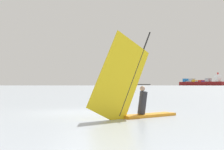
{
  "coord_description": "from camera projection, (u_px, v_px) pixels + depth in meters",
  "views": [
    {
      "loc": [
        9.33,
        -11.38,
        1.35
      ],
      "look_at": [
        -2.76,
        7.23,
        2.11
      ],
      "focal_mm": 47.37,
      "sensor_mm": 36.0,
      "label": 1
    }
  ],
  "objects": [
    {
      "name": "ground_plane",
      "position": [
        79.0,
        112.0,
        14.58
      ],
      "size": [
        4000.0,
        4000.0,
        0.0
      ],
      "primitive_type": "plane",
      "color": "#9EA8B2"
    },
    {
      "name": "windsurfer",
      "position": [
        134.0,
        95.0,
        12.15
      ],
      "size": [
        1.92,
        4.3,
        3.93
      ],
      "rotation": [
        0.0,
        0.0,
        1.21
      ],
      "color": "orange",
      "rests_on": "ground_plane"
    },
    {
      "name": "cargo_ship",
      "position": [
        202.0,
        83.0,
        891.34
      ],
      "size": [
        143.82,
        59.71,
        37.69
      ],
      "rotation": [
        0.0,
        0.0,
        2.89
      ],
      "color": "maroon",
      "rests_on": "ground_plane"
    }
  ]
}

